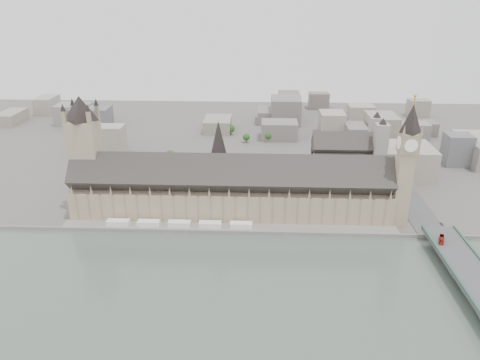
{
  "coord_description": "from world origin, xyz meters",
  "views": [
    {
      "loc": [
        23.56,
        -339.74,
        179.9
      ],
      "look_at": [
        7.6,
        27.26,
        28.88
      ],
      "focal_mm": 35.0,
      "sensor_mm": 36.0,
      "label": 1
    }
  ],
  "objects_px": {
    "red_bus_north": "(442,239)",
    "victoria_tower": "(85,149)",
    "elizabeth_tower": "(406,157)",
    "westminster_bridge": "(477,288)",
    "car_approach": "(442,224)",
    "palace_of_westminster": "(231,190)",
    "westminster_abbey": "(348,159)"
  },
  "relations": [
    {
      "from": "palace_of_westminster",
      "to": "westminster_bridge",
      "type": "distance_m",
      "value": 195.05
    },
    {
      "from": "victoria_tower",
      "to": "westminster_abbey",
      "type": "relative_size",
      "value": 1.47
    },
    {
      "from": "palace_of_westminster",
      "to": "westminster_abbey",
      "type": "relative_size",
      "value": 3.9
    },
    {
      "from": "palace_of_westminster",
      "to": "red_bus_north",
      "type": "xyz_separation_m",
      "value": [
        156.4,
        -57.59,
        -10.74
      ]
    },
    {
      "from": "westminster_bridge",
      "to": "red_bus_north",
      "type": "relative_size",
      "value": 26.35
    },
    {
      "from": "elizabeth_tower",
      "to": "westminster_abbey",
      "type": "xyz_separation_m",
      "value": [
        -27.08,
        87.0,
        -33.01
      ]
    },
    {
      "from": "westminster_bridge",
      "to": "car_approach",
      "type": "distance_m",
      "value": 75.83
    },
    {
      "from": "elizabeth_tower",
      "to": "victoria_tower",
      "type": "bearing_deg",
      "value": 176.04
    },
    {
      "from": "palace_of_westminster",
      "to": "westminster_abbey",
      "type": "distance_m",
      "value": 134.09
    },
    {
      "from": "palace_of_westminster",
      "to": "westminster_bridge",
      "type": "height_order",
      "value": "palace_of_westminster"
    },
    {
      "from": "victoria_tower",
      "to": "westminster_bridge",
      "type": "distance_m",
      "value": 309.91
    },
    {
      "from": "elizabeth_tower",
      "to": "red_bus_north",
      "type": "relative_size",
      "value": 8.72
    },
    {
      "from": "elizabeth_tower",
      "to": "car_approach",
      "type": "bearing_deg",
      "value": -35.75
    },
    {
      "from": "elizabeth_tower",
      "to": "red_bus_north",
      "type": "distance_m",
      "value": 67.61
    },
    {
      "from": "elizabeth_tower",
      "to": "victoria_tower",
      "type": "distance_m",
      "value": 260.64
    },
    {
      "from": "victoria_tower",
      "to": "red_bus_north",
      "type": "distance_m",
      "value": 288.89
    },
    {
      "from": "westminster_bridge",
      "to": "elizabeth_tower",
      "type": "bearing_deg",
      "value": 104.11
    },
    {
      "from": "westminster_abbey",
      "to": "car_approach",
      "type": "height_order",
      "value": "westminster_abbey"
    },
    {
      "from": "car_approach",
      "to": "elizabeth_tower",
      "type": "bearing_deg",
      "value": 129.66
    },
    {
      "from": "westminster_bridge",
      "to": "red_bus_north",
      "type": "bearing_deg",
      "value": 96.45
    },
    {
      "from": "victoria_tower",
      "to": "elizabeth_tower",
      "type": "bearing_deg",
      "value": -3.96
    },
    {
      "from": "elizabeth_tower",
      "to": "westminster_abbey",
      "type": "bearing_deg",
      "value": 107.29
    },
    {
      "from": "victoria_tower",
      "to": "westminster_abbey",
      "type": "bearing_deg",
      "value": 16.5
    },
    {
      "from": "palace_of_westminster",
      "to": "elizabeth_tower",
      "type": "xyz_separation_m",
      "value": [
        138.0,
        -11.7,
        35.38
      ]
    },
    {
      "from": "red_bus_north",
      "to": "victoria_tower",
      "type": "bearing_deg",
      "value": -172.83
    },
    {
      "from": "elizabeth_tower",
      "to": "victoria_tower",
      "type": "height_order",
      "value": "elizabeth_tower"
    },
    {
      "from": "palace_of_westminster",
      "to": "westminster_abbey",
      "type": "bearing_deg",
      "value": 34.17
    },
    {
      "from": "elizabeth_tower",
      "to": "westminster_bridge",
      "type": "xyz_separation_m",
      "value": [
        24.0,
        -95.5,
        -52.96
      ]
    },
    {
      "from": "victoria_tower",
      "to": "westminster_bridge",
      "type": "height_order",
      "value": "victoria_tower"
    },
    {
      "from": "palace_of_westminster",
      "to": "elizabeth_tower",
      "type": "distance_m",
      "value": 142.94
    },
    {
      "from": "westminster_abbey",
      "to": "car_approach",
      "type": "bearing_deg",
      "value": -62.86
    },
    {
      "from": "westminster_bridge",
      "to": "car_approach",
      "type": "relative_size",
      "value": 74.93
    }
  ]
}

